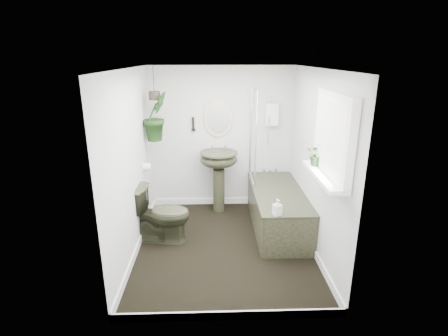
{
  "coord_description": "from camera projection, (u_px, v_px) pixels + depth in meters",
  "views": [
    {
      "loc": [
        -0.15,
        -4.15,
        2.45
      ],
      "look_at": [
        0.0,
        0.15,
        1.05
      ],
      "focal_mm": 28.0,
      "sensor_mm": 36.0,
      "label": 1
    }
  ],
  "objects": [
    {
      "name": "oval_mirror",
      "position": [
        218.0,
        117.0,
        5.55
      ],
      "size": [
        0.46,
        0.03,
        0.62
      ],
      "primitive_type": "ellipsoid",
      "color": "beige",
      "rests_on": "wall_back"
    },
    {
      "name": "wall_right",
      "position": [
        316.0,
        163.0,
        4.39
      ],
      "size": [
        0.02,
        2.8,
        2.3
      ],
      "primitive_type": "cube",
      "color": "silver",
      "rests_on": "ground"
    },
    {
      "name": "soap_bottle",
      "position": [
        277.0,
        207.0,
        4.24
      ],
      "size": [
        0.12,
        0.12,
        0.21
      ],
      "primitive_type": "imported",
      "rotation": [
        0.0,
        0.0,
        0.36
      ],
      "color": "black",
      "rests_on": "bathtub"
    },
    {
      "name": "hanging_pot",
      "position": [
        154.0,
        96.0,
        5.0
      ],
      "size": [
        0.16,
        0.16,
        0.12
      ],
      "primitive_type": "cylinder",
      "color": "#32281E",
      "rests_on": "ceiling"
    },
    {
      "name": "wall_back",
      "position": [
        221.0,
        138.0,
        5.69
      ],
      "size": [
        2.3,
        0.02,
        2.3
      ],
      "primitive_type": "cube",
      "color": "silver",
      "rests_on": "ground"
    },
    {
      "name": "shower_box",
      "position": [
        272.0,
        114.0,
        5.53
      ],
      "size": [
        0.2,
        0.1,
        0.35
      ],
      "primitive_type": "cube",
      "color": "white",
      "rests_on": "wall_back"
    },
    {
      "name": "wall_left",
      "position": [
        131.0,
        165.0,
        4.32
      ],
      "size": [
        0.02,
        2.8,
        2.3
      ],
      "primitive_type": "cube",
      "color": "silver",
      "rests_on": "ground"
    },
    {
      "name": "window_sill",
      "position": [
        323.0,
        176.0,
        3.7
      ],
      "size": [
        0.18,
        1.0,
        0.04
      ],
      "primitive_type": "cube",
      "color": "white",
      "rests_on": "wall_right"
    },
    {
      "name": "pedestal_sink",
      "position": [
        219.0,
        182.0,
        5.61
      ],
      "size": [
        0.65,
        0.57,
        1.01
      ],
      "primitive_type": null,
      "rotation": [
        0.0,
        0.0,
        0.12
      ],
      "color": "#2C2F1E",
      "rests_on": "floor"
    },
    {
      "name": "sill_plant",
      "position": [
        318.0,
        154.0,
        3.93
      ],
      "size": [
        0.3,
        0.28,
        0.27
      ],
      "primitive_type": "imported",
      "rotation": [
        0.0,
        0.0,
        -0.36
      ],
      "color": "black",
      "rests_on": "window_sill"
    },
    {
      "name": "hanging_plant",
      "position": [
        156.0,
        116.0,
        5.09
      ],
      "size": [
        0.5,
        0.5,
        0.71
      ],
      "primitive_type": "imported",
      "rotation": [
        0.0,
        0.0,
        0.81
      ],
      "color": "black",
      "rests_on": "ceiling"
    },
    {
      "name": "skirting",
      "position": [
        224.0,
        242.0,
        4.69
      ],
      "size": [
        2.3,
        2.8,
        0.1
      ],
      "primitive_type": "cube",
      "color": "white",
      "rests_on": "floor"
    },
    {
      "name": "wall_front",
      "position": [
        230.0,
        213.0,
        3.01
      ],
      "size": [
        2.3,
        0.02,
        2.3
      ],
      "primitive_type": "cube",
      "color": "silver",
      "rests_on": "ground"
    },
    {
      "name": "window_recess",
      "position": [
        333.0,
        137.0,
        3.57
      ],
      "size": [
        0.08,
        1.0,
        0.9
      ],
      "primitive_type": "cube",
      "color": "white",
      "rests_on": "wall_right"
    },
    {
      "name": "ceiling",
      "position": [
        224.0,
        68.0,
        3.99
      ],
      "size": [
        2.3,
        2.8,
        0.02
      ],
      "primitive_type": "cube",
      "color": "white",
      "rests_on": "ground"
    },
    {
      "name": "wall_sconce",
      "position": [
        193.0,
        124.0,
        5.55
      ],
      "size": [
        0.04,
        0.04,
        0.22
      ],
      "primitive_type": "cylinder",
      "color": "black",
      "rests_on": "wall_back"
    },
    {
      "name": "toilet_roll_holder",
      "position": [
        147.0,
        167.0,
        5.06
      ],
      "size": [
        0.11,
        0.11,
        0.11
      ],
      "primitive_type": "cylinder",
      "rotation": [
        0.0,
        1.57,
        0.0
      ],
      "color": "white",
      "rests_on": "wall_left"
    },
    {
      "name": "bath_screen",
      "position": [
        253.0,
        136.0,
        5.27
      ],
      "size": [
        0.04,
        0.72,
        1.4
      ],
      "primitive_type": null,
      "color": "silver",
      "rests_on": "bathtub"
    },
    {
      "name": "toilet",
      "position": [
        161.0,
        214.0,
        4.74
      ],
      "size": [
        0.82,
        0.54,
        0.79
      ],
      "primitive_type": "imported",
      "rotation": [
        0.0,
        0.0,
        1.44
      ],
      "color": "#2C2F1E",
      "rests_on": "floor"
    },
    {
      "name": "bathtub",
      "position": [
        278.0,
        209.0,
        5.12
      ],
      "size": [
        0.72,
        1.72,
        0.58
      ],
      "primitive_type": null,
      "color": "#2C2F1E",
      "rests_on": "floor"
    },
    {
      "name": "floor",
      "position": [
        224.0,
        246.0,
        4.71
      ],
      "size": [
        2.3,
        2.8,
        0.02
      ],
      "primitive_type": "cube",
      "color": "black",
      "rests_on": "ground"
    },
    {
      "name": "window_blinds",
      "position": [
        329.0,
        137.0,
        3.57
      ],
      "size": [
        0.01,
        0.86,
        0.76
      ],
      "primitive_type": "cube",
      "color": "white",
      "rests_on": "wall_right"
    }
  ]
}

